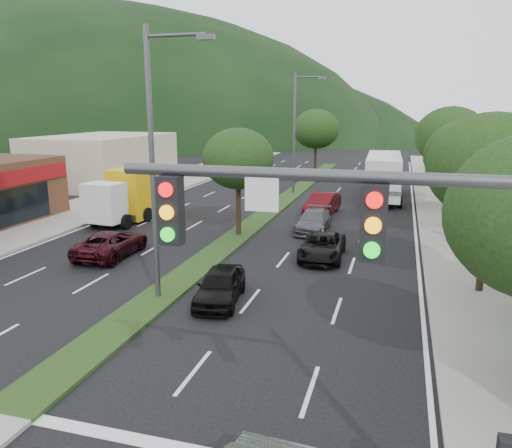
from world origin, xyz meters
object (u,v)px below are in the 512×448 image
(car_queue_a, at_px, (220,286))
(car_queue_b, at_px, (313,221))
(box_truck, at_px, (134,196))
(traffic_signal, at_px, (417,298))
(tree_r_b, at_px, (492,167))
(tree_med_near, at_px, (238,159))
(car_queue_c, at_px, (322,204))
(tree_med_far, at_px, (316,129))
(car_queue_d, at_px, (322,246))
(suv_maroon, at_px, (112,243))
(motorhome, at_px, (383,176))
(tree_r_e, at_px, (441,134))
(tree_r_c, at_px, (467,155))
(streetlight_mid, at_px, (297,127))
(tree_r_d, at_px, (451,137))
(streetlight_near, at_px, (157,154))

(car_queue_a, bearing_deg, car_queue_b, 75.00)
(box_truck, bearing_deg, traffic_signal, 133.23)
(tree_r_b, xyz_separation_m, tree_med_near, (-12.00, 6.00, -0.61))
(car_queue_c, bearing_deg, car_queue_b, -79.76)
(tree_med_far, distance_m, car_queue_d, 29.81)
(suv_maroon, distance_m, motorhome, 23.44)
(car_queue_d, bearing_deg, tree_med_near, 148.58)
(tree_r_e, bearing_deg, box_truck, -135.39)
(tree_med_far, height_order, box_truck, tree_med_far)
(traffic_signal, distance_m, car_queue_b, 22.81)
(tree_med_near, xyz_separation_m, car_queue_b, (3.92, 2.33, -3.80))
(tree_r_c, distance_m, car_queue_a, 15.64)
(tree_med_far, distance_m, streetlight_mid, 11.02)
(tree_med_near, distance_m, car_queue_c, 9.00)
(tree_r_d, distance_m, car_queue_c, 10.52)
(car_queue_b, height_order, box_truck, box_truck)
(motorhome, bearing_deg, tree_med_far, 120.98)
(traffic_signal, bearing_deg, tree_r_c, 82.15)
(tree_r_d, relative_size, car_queue_d, 1.65)
(box_truck, distance_m, motorhome, 19.63)
(car_queue_d, bearing_deg, streetlight_mid, 103.98)
(tree_r_b, relative_size, car_queue_b, 1.59)
(traffic_signal, relative_size, streetlight_mid, 0.70)
(tree_r_c, height_order, streetlight_mid, streetlight_mid)
(tree_med_far, distance_m, motorhome, 14.09)
(tree_r_e, relative_size, car_queue_d, 1.54)
(traffic_signal, distance_m, tree_med_far, 46.43)
(tree_r_b, distance_m, motorhome, 21.18)
(tree_r_e, bearing_deg, car_queue_c, -119.55)
(tree_r_e, bearing_deg, car_queue_b, -112.32)
(streetlight_near, relative_size, suv_maroon, 2.15)
(traffic_signal, bearing_deg, tree_r_d, 84.62)
(tree_r_e, height_order, streetlight_near, streetlight_near)
(tree_r_b, relative_size, tree_r_d, 0.97)
(tree_med_near, bearing_deg, motorhome, 62.79)
(car_queue_a, xyz_separation_m, car_queue_b, (1.50, 11.99, -0.02))
(tree_med_far, bearing_deg, streetlight_near, -89.67)
(streetlight_near, relative_size, streetlight_mid, 1.00)
(box_truck, bearing_deg, car_queue_c, -151.35)
(tree_med_near, distance_m, suv_maroon, 8.24)
(tree_r_d, xyz_separation_m, car_queue_c, (-8.32, -4.67, -4.45))
(tree_r_b, bearing_deg, streetlight_near, -161.27)
(suv_maroon, bearing_deg, motorhome, -123.34)
(car_queue_a, relative_size, car_queue_d, 0.88)
(tree_med_far, height_order, car_queue_b, tree_med_far)
(tree_r_e, bearing_deg, streetlight_near, -110.23)
(traffic_signal, relative_size, tree_r_d, 0.98)
(streetlight_near, bearing_deg, car_queue_c, 78.65)
(tree_med_near, xyz_separation_m, tree_med_far, (0.00, 26.00, 0.58))
(tree_r_e, distance_m, car_queue_a, 33.35)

